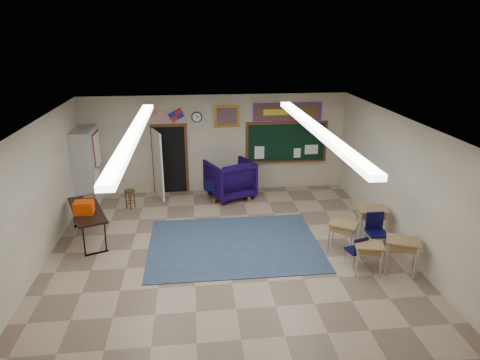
{
  "coord_description": "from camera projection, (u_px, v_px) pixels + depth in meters",
  "views": [
    {
      "loc": [
        -0.65,
        -8.19,
        4.86
      ],
      "look_at": [
        0.42,
        1.5,
        1.38
      ],
      "focal_mm": 32.0,
      "sensor_mm": 36.0,
      "label": 1
    }
  ],
  "objects": [
    {
      "name": "back_wall",
      "position": [
        216.0,
        144.0,
        13.08
      ],
      "size": [
        8.0,
        0.04,
        3.0
      ],
      "primitive_type": "cube",
      "color": "beige",
      "rests_on": "floor"
    },
    {
      "name": "area_rug",
      "position": [
        234.0,
        244.0,
        10.14
      ],
      "size": [
        4.0,
        3.0,
        0.02
      ],
      "primitive_type": "cube",
      "color": "#354666",
      "rests_on": "floor"
    },
    {
      "name": "left_wall",
      "position": [
        27.0,
        208.0,
        8.45
      ],
      "size": [
        0.04,
        9.0,
        3.0
      ],
      "primitive_type": "cube",
      "color": "beige",
      "rests_on": "floor"
    },
    {
      "name": "ceiling",
      "position": [
        227.0,
        128.0,
        8.36
      ],
      "size": [
        8.0,
        9.0,
        0.04
      ],
      "primitive_type": "cube",
      "color": "#BCBBB7",
      "rests_on": "back_wall"
    },
    {
      "name": "fluorescent_strips",
      "position": [
        227.0,
        131.0,
        8.38
      ],
      "size": [
        3.86,
        6.0,
        0.1
      ],
      "primitive_type": null,
      "color": "white",
      "rests_on": "ceiling"
    },
    {
      "name": "student_chair_desk_b",
      "position": [
        377.0,
        234.0,
        9.67
      ],
      "size": [
        0.46,
        0.46,
        0.91
      ],
      "primitive_type": null,
      "rotation": [
        0.0,
        0.0,
        -0.0
      ],
      "color": "black",
      "rests_on": "floor"
    },
    {
      "name": "folding_table",
      "position": [
        88.0,
        223.0,
        10.28
      ],
      "size": [
        1.29,
        2.01,
        1.09
      ],
      "rotation": [
        0.0,
        0.0,
        0.37
      ],
      "color": "black",
      "rests_on": "floor"
    },
    {
      "name": "framed_art_print",
      "position": [
        227.0,
        116.0,
        12.8
      ],
      "size": [
        0.75,
        0.05,
        0.65
      ],
      "color": "#B07022",
      "rests_on": "back_wall"
    },
    {
      "name": "chalkboard",
      "position": [
        286.0,
        143.0,
        13.28
      ],
      "size": [
        2.55,
        0.14,
        1.3
      ],
      "color": "#572D18",
      "rests_on": "back_wall"
    },
    {
      "name": "student_chair_reading",
      "position": [
        211.0,
        189.0,
        12.64
      ],
      "size": [
        0.41,
        0.41,
        0.7
      ],
      "primitive_type": null,
      "rotation": [
        0.0,
        0.0,
        2.97
      ],
      "color": "black",
      "rests_on": "floor"
    },
    {
      "name": "student_desk_front_left",
      "position": [
        342.0,
        236.0,
        9.69
      ],
      "size": [
        0.75,
        0.71,
        0.73
      ],
      "rotation": [
        0.0,
        0.0,
        -0.58
      ],
      "color": "olive",
      "rests_on": "floor"
    },
    {
      "name": "wall_clock",
      "position": [
        197.0,
        117.0,
        12.7
      ],
      "size": [
        0.32,
        0.05,
        0.32
      ],
      "color": "black",
      "rests_on": "back_wall"
    },
    {
      "name": "wall_flags",
      "position": [
        168.0,
        113.0,
        12.55
      ],
      "size": [
        1.16,
        0.06,
        0.7
      ],
      "primitive_type": null,
      "color": "red",
      "rests_on": "back_wall"
    },
    {
      "name": "storage_cabinet",
      "position": [
        88.0,
        167.0,
        12.22
      ],
      "size": [
        0.59,
        1.25,
        2.2
      ],
      "color": "#A5A5A0",
      "rests_on": "floor"
    },
    {
      "name": "student_desk_back_left",
      "position": [
        368.0,
        257.0,
        8.82
      ],
      "size": [
        0.66,
        0.55,
        0.69
      ],
      "rotation": [
        0.0,
        0.0,
        -0.22
      ],
      "color": "olive",
      "rests_on": "floor"
    },
    {
      "name": "bulletin_board",
      "position": [
        288.0,
        112.0,
        12.96
      ],
      "size": [
        2.1,
        0.05,
        0.55
      ],
      "color": "#B40F17",
      "rests_on": "back_wall"
    },
    {
      "name": "student_desk_back_right",
      "position": [
        401.0,
        255.0,
        8.83
      ],
      "size": [
        0.79,
        0.71,
        0.78
      ],
      "rotation": [
        0.0,
        0.0,
        -0.41
      ],
      "color": "olive",
      "rests_on": "floor"
    },
    {
      "name": "doorway",
      "position": [
        167.0,
        161.0,
        12.93
      ],
      "size": [
        1.1,
        0.89,
        2.16
      ],
      "color": "black",
      "rests_on": "back_wall"
    },
    {
      "name": "front_wall",
      "position": [
        262.0,
        355.0,
        4.66
      ],
      "size": [
        8.0,
        0.04,
        3.0
      ],
      "primitive_type": "cube",
      "color": "beige",
      "rests_on": "floor"
    },
    {
      "name": "right_wall",
      "position": [
        411.0,
        192.0,
        9.28
      ],
      "size": [
        0.04,
        9.0,
        3.0
      ],
      "primitive_type": "cube",
      "color": "beige",
      "rests_on": "floor"
    },
    {
      "name": "wingback_armchair",
      "position": [
        230.0,
        179.0,
        12.85
      ],
      "size": [
        1.62,
        1.64,
        1.15
      ],
      "primitive_type": "imported",
      "rotation": [
        0.0,
        0.0,
        3.54
      ],
      "color": "#110533",
      "rests_on": "floor"
    },
    {
      "name": "floor",
      "position": [
        229.0,
        263.0,
        9.37
      ],
      "size": [
        9.0,
        9.0,
        0.0
      ],
      "primitive_type": "plane",
      "color": "#9F866E",
      "rests_on": "ground"
    },
    {
      "name": "student_chair_desk_a",
      "position": [
        355.0,
        251.0,
        9.09
      ],
      "size": [
        0.46,
        0.46,
        0.76
      ],
      "primitive_type": null,
      "rotation": [
        0.0,
        0.0,
        3.39
      ],
      "color": "black",
      "rests_on": "floor"
    },
    {
      "name": "wooden_stool",
      "position": [
        130.0,
        199.0,
        12.13
      ],
      "size": [
        0.3,
        0.3,
        0.53
      ],
      "color": "#492F16",
      "rests_on": "floor"
    },
    {
      "name": "student_desk_front_right",
      "position": [
        371.0,
        222.0,
        10.24
      ],
      "size": [
        0.75,
        0.6,
        0.83
      ],
      "rotation": [
        0.0,
        0.0,
        -0.12
      ],
      "color": "olive",
      "rests_on": "floor"
    }
  ]
}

